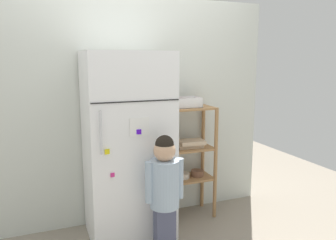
{
  "coord_description": "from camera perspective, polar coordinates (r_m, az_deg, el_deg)",
  "views": [
    {
      "loc": [
        -0.83,
        -2.74,
        1.54
      ],
      "look_at": [
        0.26,
        0.02,
        1.01
      ],
      "focal_mm": 36.14,
      "sensor_mm": 36.0,
      "label": 1
    }
  ],
  "objects": [
    {
      "name": "ground_plane",
      "position": [
        3.25,
        -4.3,
        -18.17
      ],
      "size": [
        6.0,
        6.0,
        0.0
      ],
      "primitive_type": "plane",
      "color": "gray"
    },
    {
      "name": "kitchen_wall_back",
      "position": [
        3.21,
        -6.3,
        1.42
      ],
      "size": [
        2.78,
        0.03,
        2.11
      ],
      "primitive_type": "cube",
      "color": "silver",
      "rests_on": "ground"
    },
    {
      "name": "refrigerator",
      "position": [
        2.94,
        -6.74,
        -4.39
      ],
      "size": [
        0.71,
        0.6,
        1.61
      ],
      "color": "white",
      "rests_on": "ground"
    },
    {
      "name": "child_standing",
      "position": [
        2.67,
        -0.59,
        -10.65
      ],
      "size": [
        0.31,
        0.23,
        0.97
      ],
      "color": "#4D516C",
      "rests_on": "ground"
    },
    {
      "name": "pantry_shelf_unit",
      "position": [
        3.32,
        3.79,
        -5.67
      ],
      "size": [
        0.45,
        0.3,
        1.09
      ],
      "color": "#9E7247",
      "rests_on": "ground"
    },
    {
      "name": "fruit_bin",
      "position": [
        3.21,
        3.07,
        2.77
      ],
      "size": [
        0.25,
        0.18,
        0.09
      ],
      "color": "white",
      "rests_on": "pantry_shelf_unit"
    }
  ]
}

